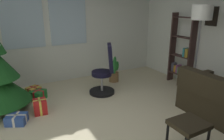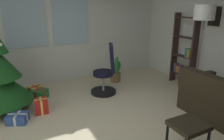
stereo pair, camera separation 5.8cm
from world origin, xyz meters
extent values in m
cube|color=beige|center=(0.00, 0.00, -0.05)|extent=(5.21, 5.33, 0.10)
cube|color=silver|center=(0.00, 2.71, 1.40)|extent=(5.21, 0.10, 2.79)
cube|color=silver|center=(-0.91, 2.65, 1.54)|extent=(0.90, 0.03, 1.20)
cube|color=silver|center=(0.13, 2.65, 1.54)|extent=(0.90, 0.03, 1.20)
cube|color=black|center=(2.60, 0.53, 1.65)|extent=(0.02, 0.28, 0.40)
cube|color=black|center=(1.81, 0.11, 0.53)|extent=(0.82, 0.16, 0.20)
cube|color=black|center=(0.59, -0.83, 0.40)|extent=(0.44, 0.40, 0.06)
cylinder|color=black|center=(0.40, -0.66, 0.19)|extent=(0.04, 0.04, 0.37)
cylinder|color=black|center=(0.78, -0.66, 0.19)|extent=(0.04, 0.04, 0.37)
cylinder|color=#4C331E|center=(-1.59, 1.65, 0.08)|extent=(0.12, 0.12, 0.16)
sphere|color=silver|center=(-1.44, 1.48, 1.24)|extent=(0.06, 0.06, 0.06)
cube|color=red|center=(-0.94, 1.16, 0.13)|extent=(0.24, 0.26, 0.25)
cube|color=#EAD84C|center=(-0.94, 1.16, 0.13)|extent=(0.23, 0.05, 0.26)
cube|color=#EAD84C|center=(-0.94, 1.16, 0.13)|extent=(0.05, 0.25, 0.26)
cube|color=#1E722D|center=(-0.88, 1.79, 0.10)|extent=(0.38, 0.38, 0.19)
cube|color=red|center=(-0.88, 1.79, 0.10)|extent=(0.22, 0.22, 0.20)
cube|color=red|center=(-0.88, 1.79, 0.10)|extent=(0.22, 0.22, 0.20)
cube|color=gold|center=(-0.93, 1.99, 0.10)|extent=(0.33, 0.32, 0.20)
cube|color=#B21919|center=(-0.93, 1.99, 0.10)|extent=(0.25, 0.15, 0.21)
cube|color=#B21919|center=(-0.93, 1.99, 0.10)|extent=(0.14, 0.22, 0.21)
cube|color=#2D4C99|center=(-1.35, 0.99, 0.08)|extent=(0.39, 0.36, 0.15)
cube|color=silver|center=(-1.35, 0.99, 0.08)|extent=(0.15, 0.25, 0.16)
cube|color=silver|center=(-1.35, 0.99, 0.08)|extent=(0.30, 0.17, 0.16)
cylinder|color=black|center=(0.44, 1.44, 0.03)|extent=(0.56, 0.56, 0.06)
cylinder|color=#B2B2B7|center=(0.44, 1.44, 0.26)|extent=(0.05, 0.05, 0.40)
cylinder|color=black|center=(0.44, 1.44, 0.46)|extent=(0.44, 0.44, 0.09)
cube|color=black|center=(0.61, 1.36, 0.81)|extent=(0.28, 0.41, 0.60)
cube|color=#362320|center=(2.39, 0.76, 0.86)|extent=(0.18, 0.04, 1.71)
cube|color=#362320|center=(2.39, 1.36, 0.86)|extent=(0.18, 0.04, 1.71)
cube|color=#362320|center=(2.39, 1.06, 0.25)|extent=(0.18, 0.56, 0.02)
cube|color=#362320|center=(2.39, 1.06, 0.70)|extent=(0.18, 0.56, 0.02)
cube|color=#362320|center=(2.39, 1.06, 1.16)|extent=(0.18, 0.56, 0.02)
cube|color=#362320|center=(2.39, 1.06, 1.61)|extent=(0.18, 0.56, 0.02)
cube|color=#A02B18|center=(2.39, 0.85, 0.36)|extent=(0.16, 0.05, 0.20)
cube|color=#114F85|center=(2.40, 0.93, 0.36)|extent=(0.15, 0.07, 0.19)
cube|color=beige|center=(2.40, 1.01, 0.36)|extent=(0.14, 0.05, 0.20)
cube|color=#336042|center=(2.40, 1.06, 0.34)|extent=(0.15, 0.05, 0.16)
cube|color=#743D6D|center=(2.40, 1.12, 0.36)|extent=(0.14, 0.05, 0.20)
cube|color=#B57921|center=(2.41, 1.20, 0.35)|extent=(0.13, 0.07, 0.17)
cube|color=#454557|center=(2.41, 1.28, 0.37)|extent=(0.13, 0.08, 0.22)
cube|color=olive|center=(2.40, 0.86, 0.82)|extent=(0.16, 0.08, 0.20)
cube|color=#256F7B|center=(2.40, 0.94, 0.82)|extent=(0.16, 0.06, 0.21)
cylinder|color=slate|center=(2.06, 0.36, 0.01)|extent=(0.28, 0.28, 0.03)
cylinder|color=slate|center=(2.06, 0.36, 0.82)|extent=(0.03, 0.03, 1.57)
cylinder|color=white|center=(2.06, 0.36, 1.74)|extent=(0.39, 0.39, 0.28)
cylinder|color=brown|center=(1.03, 1.96, 0.12)|extent=(0.25, 0.25, 0.24)
ellipsoid|color=#25772F|center=(1.08, 2.04, 0.44)|extent=(0.16, 0.17, 0.41)
ellipsoid|color=#25772F|center=(0.99, 1.87, 0.44)|extent=(0.17, 0.19, 0.41)
ellipsoid|color=#25772F|center=(1.14, 2.00, 0.38)|extent=(0.15, 0.20, 0.31)
camera|label=1|loc=(-1.40, -2.40, 1.87)|focal=33.04mm
camera|label=2|loc=(-1.35, -2.43, 1.87)|focal=33.04mm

